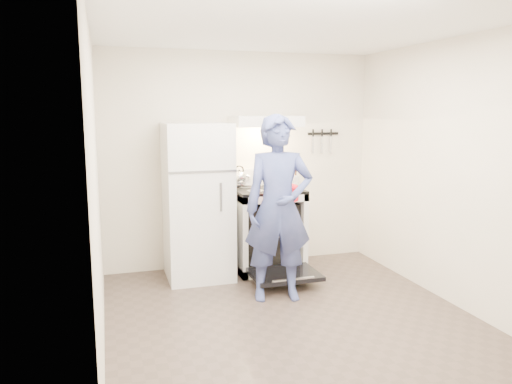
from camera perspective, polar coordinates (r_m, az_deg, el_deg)
floor at (r=4.53m, az=4.44°, el=-14.56°), size 3.60×3.60×0.00m
back_wall at (r=5.89m, az=-1.81°, el=3.64°), size 3.20×0.02×2.50m
refrigerator at (r=5.48m, az=-6.69°, el=-1.08°), size 0.70×0.70×1.70m
stove_body at (r=5.78m, az=1.29°, el=-4.42°), size 0.76×0.65×0.92m
cooktop at (r=5.68m, az=1.30°, el=0.23°), size 0.76×0.65×0.03m
backsplash at (r=5.93m, az=0.45°, el=1.75°), size 0.76×0.07×0.20m
oven_door at (r=5.33m, az=3.30°, el=-9.38°), size 0.70×0.54×0.04m
oven_rack at (r=5.78m, az=1.29°, el=-4.61°), size 0.60×0.52×0.01m
range_hood at (r=5.68m, az=1.09°, el=8.09°), size 0.76×0.50×0.12m
knife_strip at (r=6.21m, az=7.67°, el=6.64°), size 0.40×0.02×0.03m
pizza_stone at (r=5.75m, az=1.71°, el=-4.56°), size 0.33×0.33×0.02m
tea_kettle at (r=5.79m, az=-1.92°, el=1.80°), size 0.20×0.17×0.25m
utensil_jar at (r=5.63m, az=4.49°, el=1.25°), size 0.11×0.11×0.13m
person at (r=4.80m, az=2.61°, el=-1.90°), size 0.72×0.53×1.80m
dutch_oven at (r=5.19m, az=3.26°, el=-0.19°), size 0.37×0.30×0.24m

